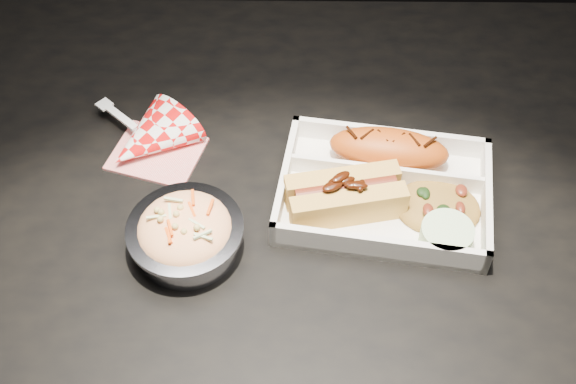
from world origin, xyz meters
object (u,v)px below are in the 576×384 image
at_px(dining_table, 289,240).
at_px(foil_coleslaw_cup, 186,233).
at_px(hotdog, 345,194).
at_px(napkin_fork, 149,140).
at_px(fried_pastry, 389,149).
at_px(food_tray, 384,194).

distance_m(dining_table, foil_coleslaw_cup, 0.18).
bearing_deg(hotdog, foil_coleslaw_cup, -174.18).
relative_size(dining_table, napkin_fork, 7.74).
relative_size(dining_table, hotdog, 8.19).
bearing_deg(dining_table, fried_pastry, 22.93).
xyz_separation_m(dining_table, hotdog, (0.07, -0.02, 0.12)).
bearing_deg(foil_coleslaw_cup, hotdog, 17.12).
xyz_separation_m(fried_pastry, napkin_fork, (-0.30, 0.03, -0.01)).
relative_size(fried_pastry, foil_coleslaw_cup, 1.12).
height_order(dining_table, fried_pastry, fried_pastry).
distance_m(dining_table, hotdog, 0.14).
distance_m(fried_pastry, foil_coleslaw_cup, 0.27).
xyz_separation_m(foil_coleslaw_cup, napkin_fork, (-0.06, 0.16, -0.01)).
bearing_deg(food_tray, dining_table, -172.37).
xyz_separation_m(food_tray, hotdog, (-0.05, -0.02, 0.02)).
relative_size(food_tray, fried_pastry, 1.84).
xyz_separation_m(dining_table, fried_pastry, (0.12, 0.05, 0.12)).
bearing_deg(napkin_fork, dining_table, 18.94).
height_order(dining_table, foil_coleslaw_cup, foil_coleslaw_cup).
height_order(fried_pastry, napkin_fork, napkin_fork).
distance_m(food_tray, napkin_fork, 0.31).
height_order(food_tray, foil_coleslaw_cup, foil_coleslaw_cup).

